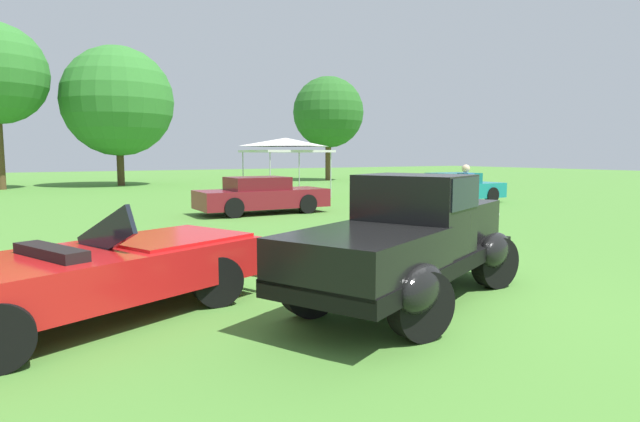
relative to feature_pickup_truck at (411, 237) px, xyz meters
The scene contains 9 objects.
ground_plane 0.94m from the feature_pickup_truck, ahead, with size 120.00×120.00×0.00m, color #4C8433.
feature_pickup_truck is the anchor object (origin of this frame).
neighbor_convertible 3.97m from the feature_pickup_truck, 160.09° to the left, with size 4.64×3.20×1.40m.
show_car_burgundy 10.97m from the feature_pickup_truck, 76.26° to the left, with size 4.34×1.78×1.22m.
show_car_teal 14.92m from the feature_pickup_truck, 42.79° to the left, with size 4.05×1.76×1.22m.
spectator_between_cars 7.88m from the feature_pickup_truck, 39.07° to the left, with size 0.26×0.41×1.69m.
canopy_tent_center_field 17.55m from the feature_pickup_truck, 68.65° to the left, with size 3.33×3.33×2.71m.
treeline_center 29.85m from the feature_pickup_truck, 87.24° to the left, with size 6.74×6.74×8.59m.
treeline_mid_right 33.14m from the feature_pickup_truck, 60.52° to the left, with size 5.28×5.28×7.72m.
Camera 1 is at (-4.90, -5.28, 1.97)m, focal length 29.46 mm.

